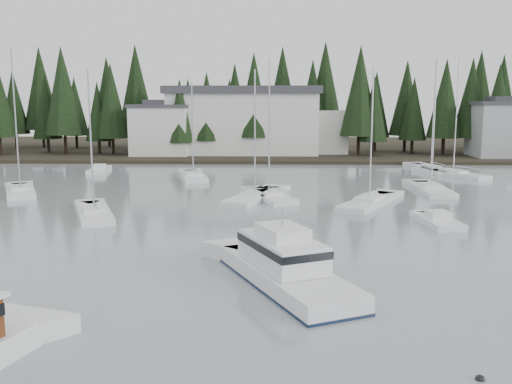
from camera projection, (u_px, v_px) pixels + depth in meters
far_shore_land at (274, 149)px, 108.86m from camera, size 240.00×54.00×1.00m
conifer_treeline at (274, 154)px, 98.01m from camera, size 200.00×22.00×20.00m
house_west at (161, 129)px, 90.91m from camera, size 9.54×7.42×8.75m
house_east_a at (506, 128)px, 88.22m from camera, size 10.60×8.48×9.25m
harbor_inn at (256, 121)px, 93.57m from camera, size 29.50×11.50×10.90m
cabin_cruiser_center at (285, 271)px, 28.83m from camera, size 7.49×11.03×4.57m
sailboat_0 at (193, 178)px, 67.69m from camera, size 4.75×9.55×11.78m
sailboat_1 at (255, 198)px, 53.73m from camera, size 5.90×10.43×12.53m
sailboat_2 at (20, 193)px, 56.82m from camera, size 6.14×9.11×14.83m
sailboat_4 at (431, 191)px, 58.05m from camera, size 2.86×9.22×14.16m
sailboat_6 at (94, 215)px, 45.88m from camera, size 5.60×9.23×12.13m
sailboat_7 at (369, 204)px, 50.82m from camera, size 7.03×10.13×12.56m
sailboat_11 at (453, 175)px, 70.00m from camera, size 6.97×9.68×14.88m
sailboat_12 at (269, 198)px, 53.79m from camera, size 5.49×8.72×13.47m
sailboat_13 at (431, 170)px, 74.78m from camera, size 3.99×10.75×14.92m
runabout_1 at (438, 223)px, 42.72m from camera, size 2.84×5.58×1.42m
runabout_3 at (99, 171)px, 73.48m from camera, size 2.82×6.09×1.42m
mooring_buoy_dark at (480, 380)px, 19.06m from camera, size 0.34×0.34×0.34m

